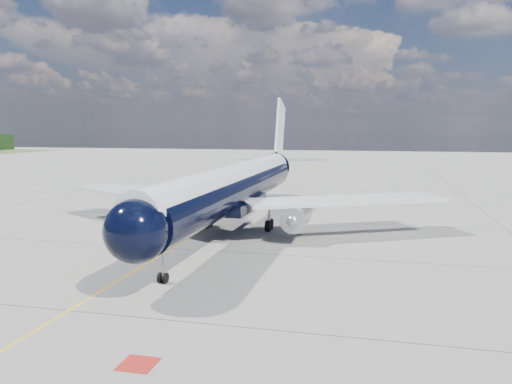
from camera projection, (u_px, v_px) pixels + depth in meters
The scene contains 4 objects.
ground at pixel (235, 211), 62.10m from camera, with size 320.00×320.00×0.00m, color gray.
taxiway_centerline at pixel (223, 218), 57.27m from camera, with size 0.16×160.00×0.01m, color yellow.
red_marking at pixel (138, 364), 21.95m from camera, with size 1.60×1.60×0.01m, color maroon.
main_airliner at pixel (238, 186), 50.26m from camera, with size 41.00×49.79×14.41m.
Camera 1 is at (16.62, -29.03, 10.39)m, focal length 35.00 mm.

